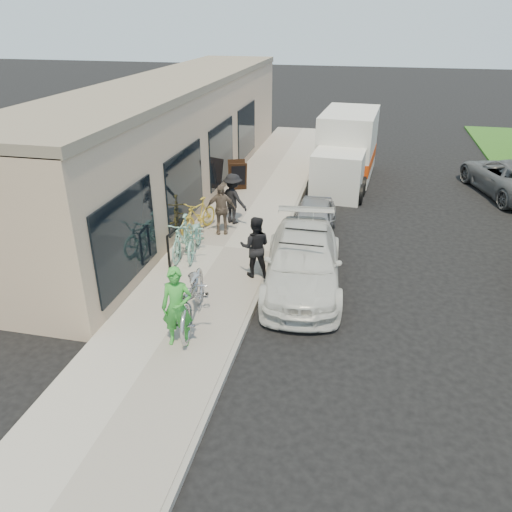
{
  "coord_description": "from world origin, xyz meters",
  "views": [
    {
      "loc": [
        1.81,
        -9.76,
        6.37
      ],
      "look_at": [
        -0.55,
        0.8,
        1.05
      ],
      "focal_mm": 35.0,
      "sensor_mm": 36.0,
      "label": 1
    }
  ],
  "objects_px": {
    "sandwich_board": "(238,175)",
    "woman_rider": "(177,307)",
    "sedan_silver": "(313,220)",
    "far_car_gray": "(509,177)",
    "bike_rack": "(173,244)",
    "sedan_white": "(303,262)",
    "cruiser_bike_b": "(195,237)",
    "bystander_b": "(221,209)",
    "bystander_a": "(233,199)",
    "cruiser_bike_a": "(183,237)",
    "tandem_bike": "(193,295)",
    "cruiser_bike_c": "(198,216)",
    "man_standing": "(255,247)",
    "moving_truck": "(346,152)"
  },
  "relations": [
    {
      "from": "far_car_gray",
      "to": "sedan_silver",
      "type": "bearing_deg",
      "value": 24.2
    },
    {
      "from": "woman_rider",
      "to": "cruiser_bike_c",
      "type": "relative_size",
      "value": 1.01
    },
    {
      "from": "sandwich_board",
      "to": "woman_rider",
      "type": "xyz_separation_m",
      "value": [
        1.33,
        -9.98,
        0.31
      ]
    },
    {
      "from": "sedan_white",
      "to": "cruiser_bike_a",
      "type": "height_order",
      "value": "sedan_white"
    },
    {
      "from": "cruiser_bike_b",
      "to": "bystander_a",
      "type": "bearing_deg",
      "value": 70.3
    },
    {
      "from": "sedan_white",
      "to": "cruiser_bike_a",
      "type": "distance_m",
      "value": 3.56
    },
    {
      "from": "bike_rack",
      "to": "woman_rider",
      "type": "distance_m",
      "value": 3.74
    },
    {
      "from": "tandem_bike",
      "to": "sedan_white",
      "type": "bearing_deg",
      "value": 39.29
    },
    {
      "from": "far_car_gray",
      "to": "bystander_a",
      "type": "relative_size",
      "value": 2.96
    },
    {
      "from": "sandwich_board",
      "to": "bystander_a",
      "type": "xyz_separation_m",
      "value": [
        0.72,
        -3.35,
        0.26
      ]
    },
    {
      "from": "sandwich_board",
      "to": "far_car_gray",
      "type": "height_order",
      "value": "far_car_gray"
    },
    {
      "from": "woman_rider",
      "to": "cruiser_bike_c",
      "type": "height_order",
      "value": "woman_rider"
    },
    {
      "from": "sedan_white",
      "to": "cruiser_bike_b",
      "type": "distance_m",
      "value": 3.31
    },
    {
      "from": "bike_rack",
      "to": "bystander_b",
      "type": "xyz_separation_m",
      "value": [
        0.67,
        2.3,
        0.2
      ]
    },
    {
      "from": "sedan_silver",
      "to": "sandwich_board",
      "type": "bearing_deg",
      "value": 131.98
    },
    {
      "from": "bike_rack",
      "to": "bystander_a",
      "type": "relative_size",
      "value": 0.59
    },
    {
      "from": "sedan_white",
      "to": "man_standing",
      "type": "height_order",
      "value": "man_standing"
    },
    {
      "from": "sedan_white",
      "to": "man_standing",
      "type": "bearing_deg",
      "value": 173.71
    },
    {
      "from": "bike_rack",
      "to": "sedan_silver",
      "type": "bearing_deg",
      "value": 40.64
    },
    {
      "from": "sedan_silver",
      "to": "bystander_a",
      "type": "distance_m",
      "value": 2.67
    },
    {
      "from": "cruiser_bike_b",
      "to": "bystander_b",
      "type": "bearing_deg",
      "value": 69.85
    },
    {
      "from": "cruiser_bike_b",
      "to": "bike_rack",
      "type": "bearing_deg",
      "value": -127.14
    },
    {
      "from": "far_car_gray",
      "to": "cruiser_bike_b",
      "type": "bearing_deg",
      "value": 23.07
    },
    {
      "from": "moving_truck",
      "to": "cruiser_bike_b",
      "type": "distance_m",
      "value": 9.13
    },
    {
      "from": "cruiser_bike_b",
      "to": "bystander_b",
      "type": "height_order",
      "value": "bystander_b"
    },
    {
      "from": "moving_truck",
      "to": "tandem_bike",
      "type": "height_order",
      "value": "moving_truck"
    },
    {
      "from": "sandwich_board",
      "to": "woman_rider",
      "type": "height_order",
      "value": "woman_rider"
    },
    {
      "from": "sedan_silver",
      "to": "far_car_gray",
      "type": "relative_size",
      "value": 0.67
    },
    {
      "from": "far_car_gray",
      "to": "bystander_b",
      "type": "xyz_separation_m",
      "value": [
        -9.63,
        -6.42,
        0.26
      ]
    },
    {
      "from": "sedan_white",
      "to": "cruiser_bike_b",
      "type": "height_order",
      "value": "sedan_white"
    },
    {
      "from": "sedan_silver",
      "to": "moving_truck",
      "type": "bearing_deg",
      "value": 83.38
    },
    {
      "from": "cruiser_bike_c",
      "to": "moving_truck",
      "type": "bearing_deg",
      "value": 77.81
    },
    {
      "from": "moving_truck",
      "to": "bystander_a",
      "type": "bearing_deg",
      "value": -114.87
    },
    {
      "from": "bike_rack",
      "to": "tandem_bike",
      "type": "height_order",
      "value": "tandem_bike"
    },
    {
      "from": "cruiser_bike_b",
      "to": "bystander_a",
      "type": "relative_size",
      "value": 1.18
    },
    {
      "from": "sandwich_board",
      "to": "far_car_gray",
      "type": "bearing_deg",
      "value": -9.86
    },
    {
      "from": "sandwich_board",
      "to": "sedan_silver",
      "type": "xyz_separation_m",
      "value": [
        3.35,
        -3.58,
        -0.15
      ]
    },
    {
      "from": "sandwich_board",
      "to": "cruiser_bike_b",
      "type": "bearing_deg",
      "value": -109.35
    },
    {
      "from": "far_car_gray",
      "to": "man_standing",
      "type": "relative_size",
      "value": 2.98
    },
    {
      "from": "far_car_gray",
      "to": "cruiser_bike_b",
      "type": "xyz_separation_m",
      "value": [
        -9.93,
        -8.02,
        -0.02
      ]
    },
    {
      "from": "sedan_silver",
      "to": "cruiser_bike_b",
      "type": "distance_m",
      "value": 3.82
    },
    {
      "from": "cruiser_bike_a",
      "to": "sedan_silver",
      "type": "bearing_deg",
      "value": 33.2
    },
    {
      "from": "cruiser_bike_b",
      "to": "bystander_a",
      "type": "xyz_separation_m",
      "value": [
        0.46,
        2.49,
        0.31
      ]
    },
    {
      "from": "bike_rack",
      "to": "sedan_silver",
      "type": "xyz_separation_m",
      "value": [
        3.45,
        2.96,
        -0.17
      ]
    },
    {
      "from": "far_car_gray",
      "to": "cruiser_bike_b",
      "type": "height_order",
      "value": "far_car_gray"
    },
    {
      "from": "sandwich_board",
      "to": "sedan_silver",
      "type": "relative_size",
      "value": 0.33
    },
    {
      "from": "man_standing",
      "to": "cruiser_bike_a",
      "type": "relative_size",
      "value": 0.88
    },
    {
      "from": "bike_rack",
      "to": "sedan_white",
      "type": "xyz_separation_m",
      "value": [
        3.55,
        -0.19,
        -0.05
      ]
    },
    {
      "from": "cruiser_bike_b",
      "to": "cruiser_bike_c",
      "type": "distance_m",
      "value": 1.63
    },
    {
      "from": "woman_rider",
      "to": "cruiser_bike_a",
      "type": "bearing_deg",
      "value": 100.4
    }
  ]
}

